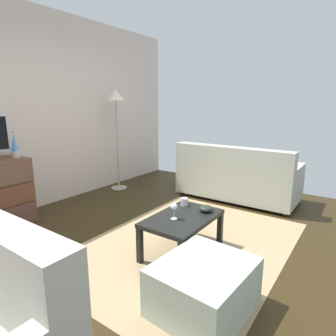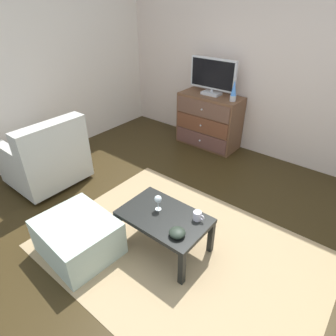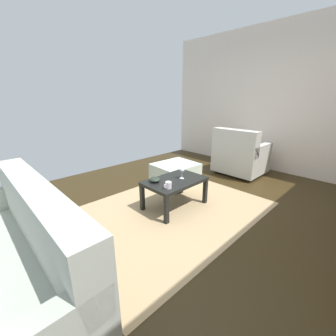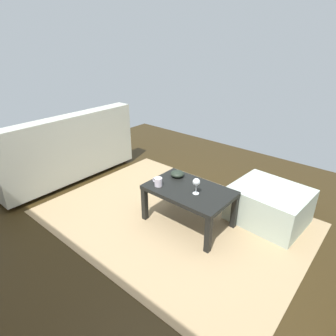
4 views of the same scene
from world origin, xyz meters
name	(u,v)px [view 2 (image 2 of 4)]	position (x,y,z in m)	size (l,w,h in m)	color
ground_plane	(177,233)	(0.00, 0.00, -0.03)	(5.72, 4.98, 0.05)	#312510
wall_accent_rear	(281,60)	(0.00, 2.25, 1.39)	(5.72, 0.12, 2.78)	beige
wall_plain_left	(17,62)	(-2.62, 0.00, 1.39)	(0.12, 4.98, 2.78)	silver
area_rug	(181,251)	(0.20, -0.20, 0.00)	(2.60, 1.90, 0.01)	tan
dresser	(209,121)	(-0.84, 1.94, 0.41)	(0.97, 0.49, 0.83)	brown
tv	(213,76)	(-0.85, 1.96, 1.11)	(0.74, 0.18, 0.53)	silver
lava_lamp	(234,91)	(-0.45, 1.89, 0.97)	(0.09, 0.09, 0.33)	#B7B7BC
coffee_table	(164,220)	(0.03, -0.24, 0.34)	(0.82, 0.52, 0.40)	black
wine_glass	(158,199)	(-0.07, -0.21, 0.51)	(0.07, 0.07, 0.16)	silver
mug	(198,216)	(0.30, -0.09, 0.44)	(0.11, 0.08, 0.08)	silver
bowl_decorative	(177,233)	(0.28, -0.37, 0.43)	(0.14, 0.14, 0.06)	#232C22
armchair	(47,159)	(-1.84, -0.30, 0.36)	(0.80, 0.86, 0.90)	#332319
ottoman	(78,237)	(-0.56, -0.80, 0.18)	(0.70, 0.60, 0.37)	#B1C4B6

